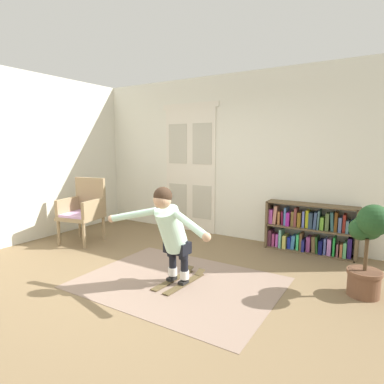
% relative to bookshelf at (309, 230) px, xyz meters
% --- Properties ---
extents(ground_plane, '(7.20, 7.20, 0.00)m').
position_rel_bookshelf_xyz_m(ground_plane, '(-1.33, -2.39, -0.35)').
color(ground_plane, brown).
extents(back_wall, '(6.00, 0.10, 2.90)m').
position_rel_bookshelf_xyz_m(back_wall, '(-1.33, 0.21, 1.10)').
color(back_wall, silver).
rests_on(back_wall, ground).
extents(side_wall_left, '(0.10, 6.00, 2.90)m').
position_rel_bookshelf_xyz_m(side_wall_left, '(-4.33, -1.99, 1.10)').
color(side_wall_left, silver).
rests_on(side_wall_left, ground).
extents(double_door, '(1.22, 0.05, 2.45)m').
position_rel_bookshelf_xyz_m(double_door, '(-2.29, 0.15, 0.88)').
color(double_door, silver).
rests_on(double_door, ground).
extents(rug, '(2.35, 1.75, 0.01)m').
position_rel_bookshelf_xyz_m(rug, '(-1.10, -2.03, -0.34)').
color(rug, gray).
rests_on(rug, ground).
extents(bookshelf, '(1.36, 0.30, 0.77)m').
position_rel_bookshelf_xyz_m(bookshelf, '(0.00, 0.00, 0.00)').
color(bookshelf, brown).
rests_on(bookshelf, ground).
extents(wicker_chair, '(0.70, 0.70, 1.10)m').
position_rel_bookshelf_xyz_m(wicker_chair, '(-3.46, -1.45, 0.23)').
color(wicker_chair, '#987F5B').
rests_on(wicker_chair, ground).
extents(potted_plant, '(0.42, 0.52, 1.05)m').
position_rel_bookshelf_xyz_m(potted_plant, '(0.85, -1.23, 0.29)').
color(potted_plant, brown).
rests_on(potted_plant, ground).
extents(skis_pair, '(0.32, 0.76, 0.07)m').
position_rel_bookshelf_xyz_m(skis_pair, '(-1.09, -2.00, -0.32)').
color(skis_pair, brown).
rests_on(skis_pair, rug).
extents(person_skier, '(1.45, 0.64, 1.14)m').
position_rel_bookshelf_xyz_m(person_skier, '(-1.10, -2.18, 0.37)').
color(person_skier, white).
rests_on(person_skier, skis_pair).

